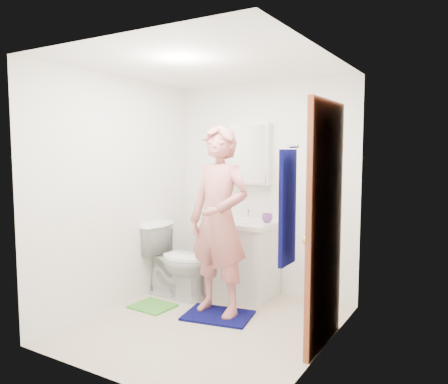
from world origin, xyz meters
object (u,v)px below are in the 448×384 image
Objects in this scene: soap_dispenser at (218,211)px; vanity_cabinet at (241,260)px; toilet at (177,260)px; medicine_cabinet at (250,154)px; man at (219,221)px; towel at (287,208)px; toothbrush_cup at (267,218)px.

vanity_cabinet is at bearing 2.60° from soap_dispenser.
toilet is (-0.59, -0.41, 0.01)m from vanity_cabinet.
toilet is (-0.59, -0.63, -1.19)m from medicine_cabinet.
towel is at bearing -31.97° from man.
vanity_cabinet is 1.00× the size of towel.
medicine_cabinet is 0.85× the size of toilet.
soap_dispenser is 1.50× the size of toothbrush_cup.
toothbrush_cup is (-0.89, 1.56, -0.35)m from towel.
medicine_cabinet is 0.78m from toothbrush_cup.
vanity_cabinet is 0.62m from soap_dispenser.
medicine_cabinet is at bearing -41.73° from toilet.
man reaches higher than vanity_cabinet.
towel is (1.18, -1.48, 0.85)m from vanity_cabinet.
soap_dispenser is at bearing 135.17° from towel.
vanity_cabinet is 0.43× the size of man.
soap_dispenser is at bearing -177.40° from vanity_cabinet.
vanity_cabinet is 0.58m from toothbrush_cup.
vanity_cabinet is at bearing 105.64° from man.
toilet is 0.72m from soap_dispenser.
man is at bearing -80.49° from vanity_cabinet.
towel reaches higher than soap_dispenser.
man reaches higher than toothbrush_cup.
toothbrush_cup is at bearing -27.31° from medicine_cabinet.
toothbrush_cup reaches higher than toilet.
soap_dispenser is at bearing -171.45° from toothbrush_cup.
toothbrush_cup is at bearing 14.51° from vanity_cabinet.
vanity_cabinet is 0.72m from toilet.
medicine_cabinet reaches higher than man.
toothbrush_cup is at bearing 8.55° from soap_dispenser.
toilet is at bearing 167.33° from man.
toothbrush_cup is (0.29, -0.15, -0.70)m from medicine_cabinet.
towel is 0.43× the size of man.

